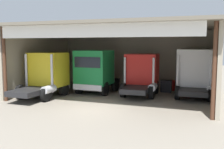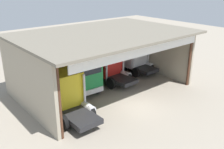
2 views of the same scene
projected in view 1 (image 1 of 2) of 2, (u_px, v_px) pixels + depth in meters
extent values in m
plane|color=gray|center=(94.00, 109.00, 16.32)|extent=(80.00, 80.00, 0.00)
cube|color=#9E937F|center=(134.00, 59.00, 24.95)|extent=(14.31, 0.24, 5.23)
cube|color=#9E937F|center=(41.00, 61.00, 22.92)|extent=(0.24, 9.56, 5.23)
cube|color=#9E937F|center=(217.00, 65.00, 18.06)|extent=(0.24, 9.56, 5.23)
cube|color=#6E6759|center=(116.00, 27.00, 19.75)|extent=(14.91, 10.48, 0.20)
cylinder|color=#4C2D1E|center=(5.00, 64.00, 18.51)|extent=(0.24, 0.24, 5.23)
cylinder|color=#4C2D1E|center=(214.00, 71.00, 13.82)|extent=(0.24, 0.24, 5.23)
cube|color=white|center=(90.00, 30.00, 15.42)|extent=(12.88, 0.12, 0.90)
cube|color=yellow|center=(48.00, 69.00, 20.58)|extent=(2.54, 2.21, 2.61)
cube|color=black|center=(56.00, 63.00, 21.56)|extent=(2.14, 0.09, 0.78)
cube|color=silver|center=(57.00, 85.00, 21.80)|extent=(2.39, 0.19, 0.44)
cube|color=#232326|center=(33.00, 91.00, 18.88)|extent=(1.93, 3.64, 0.36)
cylinder|color=silver|center=(26.00, 72.00, 19.84)|extent=(0.18, 0.18, 2.79)
cylinder|color=silver|center=(52.00, 74.00, 19.05)|extent=(0.18, 0.18, 2.79)
cylinder|color=silver|center=(49.00, 89.00, 18.75)|extent=(0.57, 1.21, 0.56)
cylinder|color=black|center=(41.00, 87.00, 21.55)|extent=(0.31, 1.07, 1.06)
cylinder|color=black|center=(64.00, 89.00, 20.77)|extent=(0.31, 1.07, 1.06)
cylinder|color=black|center=(21.00, 92.00, 19.29)|extent=(0.31, 1.07, 1.06)
cylinder|color=black|center=(46.00, 94.00, 18.52)|extent=(0.31, 1.07, 1.06)
cube|color=#197F3D|center=(94.00, 67.00, 21.28)|extent=(2.68, 2.49, 2.73)
cube|color=black|center=(87.00, 62.00, 20.11)|extent=(2.20, 0.15, 0.82)
cube|color=silver|center=(87.00, 87.00, 20.30)|extent=(2.46, 0.26, 0.44)
cube|color=#232326|center=(103.00, 82.00, 23.08)|extent=(2.07, 3.32, 0.36)
cylinder|color=silver|center=(114.00, 70.00, 22.11)|extent=(0.18, 0.18, 2.59)
cylinder|color=silver|center=(89.00, 69.00, 22.98)|extent=(0.18, 0.18, 2.59)
cylinder|color=silver|center=(90.00, 80.00, 23.23)|extent=(0.61, 1.22, 0.56)
cylinder|color=black|center=(105.00, 89.00, 20.59)|extent=(0.35, 1.14, 1.13)
cylinder|color=black|center=(79.00, 87.00, 21.45)|extent=(0.35, 1.14, 1.13)
cylinder|color=black|center=(115.00, 85.00, 22.67)|extent=(0.35, 1.14, 1.13)
cylinder|color=black|center=(92.00, 83.00, 23.53)|extent=(0.35, 1.14, 1.13)
cube|color=red|center=(142.00, 69.00, 21.25)|extent=(2.57, 2.36, 2.46)
cube|color=black|center=(145.00, 63.00, 22.29)|extent=(2.10, 0.16, 0.74)
cube|color=silver|center=(144.00, 83.00, 22.52)|extent=(2.35, 0.27, 0.44)
cube|color=#232326|center=(137.00, 89.00, 19.64)|extent=(2.00, 3.46, 0.36)
cylinder|color=silver|center=(125.00, 73.00, 20.40)|extent=(0.18, 0.18, 2.49)
cylinder|color=silver|center=(153.00, 74.00, 19.74)|extent=(0.18, 0.18, 2.49)
cylinder|color=silver|center=(153.00, 87.00, 19.58)|extent=(0.61, 1.22, 0.56)
cylinder|color=black|center=(130.00, 86.00, 22.17)|extent=(0.35, 1.11, 1.10)
cylinder|color=black|center=(156.00, 87.00, 21.53)|extent=(0.35, 1.11, 1.10)
cylinder|color=black|center=(123.00, 90.00, 19.98)|extent=(0.35, 1.11, 1.10)
cylinder|color=black|center=(152.00, 92.00, 19.34)|extent=(0.35, 1.11, 1.10)
cube|color=white|center=(195.00, 68.00, 20.19)|extent=(2.62, 2.21, 2.90)
cube|color=black|center=(195.00, 61.00, 21.16)|extent=(2.18, 0.12, 0.87)
cube|color=silver|center=(194.00, 86.00, 21.42)|extent=(2.44, 0.23, 0.44)
cube|color=#232326|center=(193.00, 91.00, 18.89)|extent=(2.00, 2.89, 0.36)
cylinder|color=silver|center=(178.00, 73.00, 19.44)|extent=(0.18, 0.18, 2.75)
cylinder|color=silver|center=(211.00, 75.00, 18.71)|extent=(0.18, 0.18, 2.75)
cylinder|color=silver|center=(210.00, 90.00, 18.79)|extent=(0.59, 1.21, 0.56)
cylinder|color=black|center=(179.00, 88.00, 21.14)|extent=(0.33, 1.02, 1.01)
cylinder|color=black|center=(209.00, 90.00, 20.43)|extent=(0.33, 1.02, 1.01)
cylinder|color=black|center=(177.00, 93.00, 19.26)|extent=(0.33, 1.02, 1.01)
cylinder|color=black|center=(210.00, 94.00, 18.55)|extent=(0.33, 1.02, 1.01)
cylinder|color=#B21E19|center=(172.00, 85.00, 23.06)|extent=(0.58, 0.58, 0.89)
cube|color=black|center=(166.00, 86.00, 22.23)|extent=(0.90, 0.60, 1.00)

